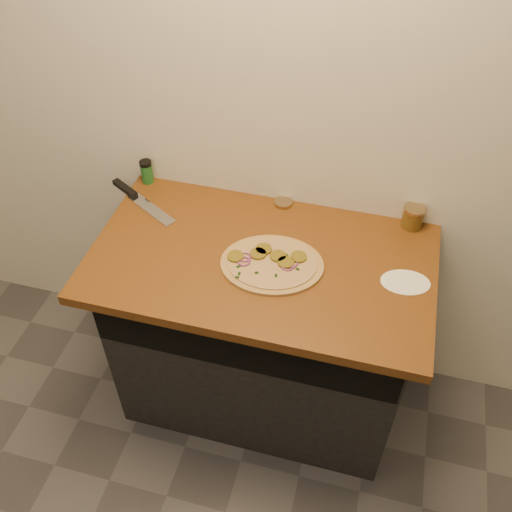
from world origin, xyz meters
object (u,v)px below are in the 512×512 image
(chefs_knife, at_px, (137,198))
(spice_shaker, at_px, (147,172))
(salsa_jar, at_px, (413,217))
(pizza, at_px, (272,263))

(chefs_knife, distance_m, spice_shaker, 0.12)
(spice_shaker, bearing_deg, salsa_jar, -0.00)
(chefs_knife, relative_size, salsa_jar, 3.74)
(chefs_knife, xyz_separation_m, spice_shaker, (-0.00, 0.12, 0.04))
(pizza, height_order, salsa_jar, salsa_jar)
(salsa_jar, relative_size, spice_shaker, 0.90)
(pizza, bearing_deg, chefs_knife, 160.14)
(salsa_jar, height_order, spice_shaker, spice_shaker)
(pizza, xyz_separation_m, chefs_knife, (-0.59, 0.21, -0.00))
(pizza, relative_size, spice_shaker, 4.13)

